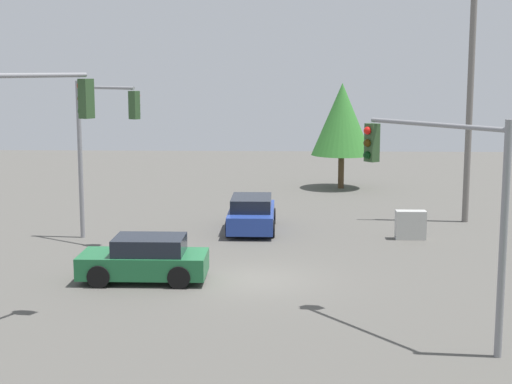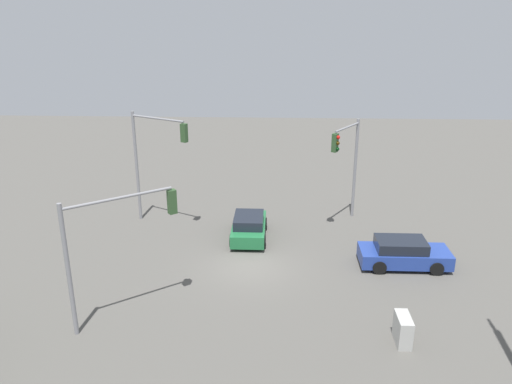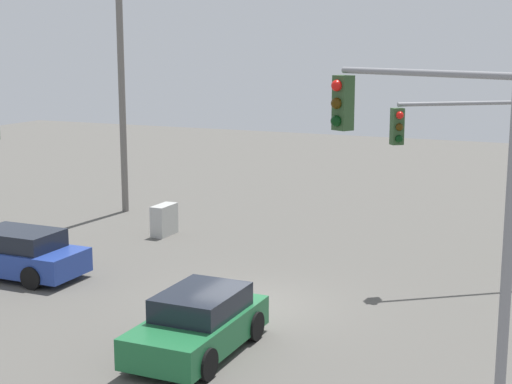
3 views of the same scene
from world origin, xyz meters
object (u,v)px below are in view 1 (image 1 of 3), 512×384
object	(u,v)px
traffic_signal_cross	(441,183)
sedan_blue	(252,214)
traffic_signal_aux	(22,156)
sedan_green	(145,259)
electrical_cabinet	(411,225)
traffic_signal_main	(101,134)

from	to	relation	value
traffic_signal_cross	sedan_blue	bearing A→B (deg)	-14.55
traffic_signal_aux	sedan_green	bearing A→B (deg)	9.43
sedan_green	sedan_blue	size ratio (longest dim) A/B	0.90
traffic_signal_aux	electrical_cabinet	distance (m)	17.28
traffic_signal_cross	traffic_signal_aux	distance (m)	10.35
traffic_signal_cross	electrical_cabinet	xyz separation A→B (m)	(1.17, 11.45, -3.35)
sedan_blue	traffic_signal_main	size ratio (longest dim) A/B	0.72
sedan_green	traffic_signal_main	distance (m)	7.29
sedan_green	traffic_signal_aux	xyz separation A→B (m)	(-1.92, -5.70, 3.98)
traffic_signal_main	traffic_signal_cross	distance (m)	15.34
sedan_blue	traffic_signal_aux	xyz separation A→B (m)	(-5.01, -13.77, 3.97)
sedan_green	electrical_cabinet	size ratio (longest dim) A/B	3.39
sedan_blue	traffic_signal_cross	distance (m)	14.35
electrical_cabinet	traffic_signal_cross	bearing A→B (deg)	-95.81
sedan_blue	electrical_cabinet	distance (m)	6.61
sedan_green	traffic_signal_aux	world-z (taller)	traffic_signal_aux
electrical_cabinet	sedan_blue	bearing A→B (deg)	166.89
sedan_green	traffic_signal_cross	distance (m)	10.21
sedan_blue	electrical_cabinet	size ratio (longest dim) A/B	3.79
sedan_green	electrical_cabinet	xyz separation A→B (m)	(9.53, 6.57, -0.12)
sedan_blue	traffic_signal_aux	world-z (taller)	traffic_signal_aux
sedan_green	traffic_signal_aux	distance (m)	7.21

